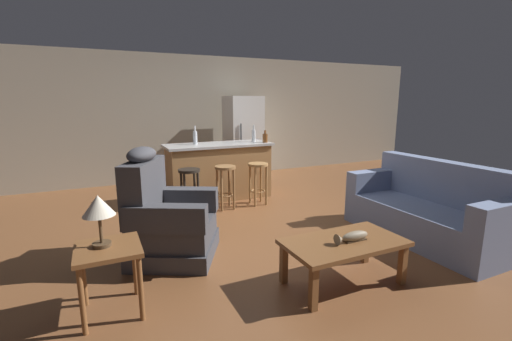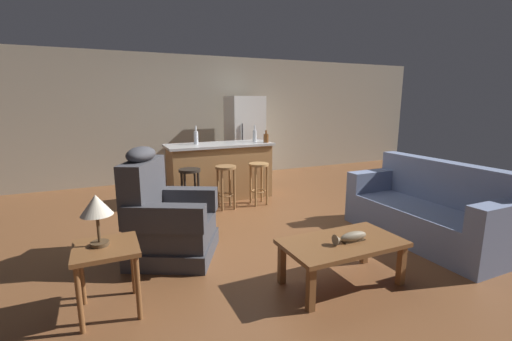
{
  "view_description": "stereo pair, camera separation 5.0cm",
  "coord_description": "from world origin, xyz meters",
  "px_view_note": "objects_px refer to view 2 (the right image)",
  "views": [
    {
      "loc": [
        -1.87,
        -4.15,
        1.66
      ],
      "look_at": [
        0.03,
        -0.1,
        0.75
      ],
      "focal_mm": 24.0,
      "sensor_mm": 36.0,
      "label": 1
    },
    {
      "loc": [
        -1.83,
        -4.17,
        1.66
      ],
      "look_at": [
        0.03,
        -0.1,
        0.75
      ],
      "focal_mm": 24.0,
      "sensor_mm": 36.0,
      "label": 2
    }
  ],
  "objects_px": {
    "bottle_tall_green": "(196,137)",
    "kitchen_island": "(220,171)",
    "couch": "(429,212)",
    "bottle_short_amber": "(266,138)",
    "bar_stool_left": "(190,183)",
    "bar_stool_middle": "(226,179)",
    "coffee_table": "(342,247)",
    "recliner_near_lamp": "(165,219)",
    "bar_stool_right": "(259,176)",
    "table_lamp": "(96,207)",
    "refrigerator": "(245,138)",
    "end_table": "(107,258)",
    "bottle_wine_dark": "(255,135)",
    "fish_figurine": "(350,237)"
  },
  "relations": [
    {
      "from": "table_lamp",
      "to": "bar_stool_middle",
      "type": "height_order",
      "value": "table_lamp"
    },
    {
      "from": "kitchen_island",
      "to": "bottle_wine_dark",
      "type": "bearing_deg",
      "value": 1.76
    },
    {
      "from": "bar_stool_right",
      "to": "kitchen_island",
      "type": "bearing_deg",
      "value": 125.48
    },
    {
      "from": "kitchen_island",
      "to": "bottle_short_amber",
      "type": "bearing_deg",
      "value": -13.45
    },
    {
      "from": "bar_stool_left",
      "to": "bar_stool_middle",
      "type": "bearing_deg",
      "value": 0.0
    },
    {
      "from": "bar_stool_middle",
      "to": "coffee_table",
      "type": "bearing_deg",
      "value": -85.51
    },
    {
      "from": "recliner_near_lamp",
      "to": "end_table",
      "type": "xyz_separation_m",
      "value": [
        -0.6,
        -0.84,
        0.04
      ]
    },
    {
      "from": "coffee_table",
      "to": "bottle_tall_green",
      "type": "distance_m",
      "value": 3.4
    },
    {
      "from": "kitchen_island",
      "to": "bottle_tall_green",
      "type": "bearing_deg",
      "value": 166.25
    },
    {
      "from": "refrigerator",
      "to": "bottle_tall_green",
      "type": "height_order",
      "value": "refrigerator"
    },
    {
      "from": "table_lamp",
      "to": "kitchen_island",
      "type": "xyz_separation_m",
      "value": [
        1.9,
        2.75,
        -0.39
      ]
    },
    {
      "from": "couch",
      "to": "kitchen_island",
      "type": "xyz_separation_m",
      "value": [
        -1.73,
        2.78,
        0.14
      ]
    },
    {
      "from": "recliner_near_lamp",
      "to": "bottle_tall_green",
      "type": "height_order",
      "value": "bottle_tall_green"
    },
    {
      "from": "bar_stool_left",
      "to": "bar_stool_middle",
      "type": "xyz_separation_m",
      "value": [
        0.56,
        0.0,
        0.0
      ]
    },
    {
      "from": "bar_stool_left",
      "to": "bar_stool_middle",
      "type": "height_order",
      "value": "same"
    },
    {
      "from": "recliner_near_lamp",
      "to": "bar_stool_middle",
      "type": "bearing_deg",
      "value": 76.03
    },
    {
      "from": "kitchen_island",
      "to": "bottle_tall_green",
      "type": "distance_m",
      "value": 0.7
    },
    {
      "from": "fish_figurine",
      "to": "kitchen_island",
      "type": "relative_size",
      "value": 0.19
    },
    {
      "from": "end_table",
      "to": "bottle_short_amber",
      "type": "bearing_deg",
      "value": 44.32
    },
    {
      "from": "kitchen_island",
      "to": "bar_stool_right",
      "type": "height_order",
      "value": "kitchen_island"
    },
    {
      "from": "bar_stool_right",
      "to": "bottle_short_amber",
      "type": "relative_size",
      "value": 3.19
    },
    {
      "from": "couch",
      "to": "bottle_short_amber",
      "type": "xyz_separation_m",
      "value": [
        -0.93,
        2.59,
        0.69
      ]
    },
    {
      "from": "bottle_tall_green",
      "to": "bar_stool_left",
      "type": "bearing_deg",
      "value": -112.69
    },
    {
      "from": "end_table",
      "to": "bar_stool_middle",
      "type": "relative_size",
      "value": 0.82
    },
    {
      "from": "refrigerator",
      "to": "bottle_short_amber",
      "type": "distance_m",
      "value": 1.41
    },
    {
      "from": "bar_stool_left",
      "to": "bottle_short_amber",
      "type": "bearing_deg",
      "value": 16.7
    },
    {
      "from": "bottle_tall_green",
      "to": "kitchen_island",
      "type": "bearing_deg",
      "value": -13.75
    },
    {
      "from": "table_lamp",
      "to": "refrigerator",
      "type": "relative_size",
      "value": 0.23
    },
    {
      "from": "coffee_table",
      "to": "bar_stool_left",
      "type": "bearing_deg",
      "value": 106.54
    },
    {
      "from": "couch",
      "to": "bar_stool_left",
      "type": "relative_size",
      "value": 2.8
    },
    {
      "from": "fish_figurine",
      "to": "recliner_near_lamp",
      "type": "distance_m",
      "value": 1.92
    },
    {
      "from": "end_table",
      "to": "table_lamp",
      "type": "height_order",
      "value": "table_lamp"
    },
    {
      "from": "bar_stool_left",
      "to": "bar_stool_middle",
      "type": "distance_m",
      "value": 0.56
    },
    {
      "from": "recliner_near_lamp",
      "to": "bottle_tall_green",
      "type": "xyz_separation_m",
      "value": [
        0.89,
        2.04,
        0.64
      ]
    },
    {
      "from": "refrigerator",
      "to": "bar_stool_right",
      "type": "bearing_deg",
      "value": -105.8
    },
    {
      "from": "fish_figurine",
      "to": "couch",
      "type": "relative_size",
      "value": 0.18
    },
    {
      "from": "bar_stool_left",
      "to": "bar_stool_right",
      "type": "bearing_deg",
      "value": 0.0
    },
    {
      "from": "coffee_table",
      "to": "fish_figurine",
      "type": "relative_size",
      "value": 3.24
    },
    {
      "from": "bar_stool_middle",
      "to": "bottle_short_amber",
      "type": "height_order",
      "value": "bottle_short_amber"
    },
    {
      "from": "coffee_table",
      "to": "bottle_tall_green",
      "type": "xyz_separation_m",
      "value": [
        -0.46,
        3.3,
        0.7
      ]
    },
    {
      "from": "recliner_near_lamp",
      "to": "bar_stool_middle",
      "type": "distance_m",
      "value": 1.75
    },
    {
      "from": "coffee_table",
      "to": "recliner_near_lamp",
      "type": "relative_size",
      "value": 0.92
    },
    {
      "from": "coffee_table",
      "to": "bottle_wine_dark",
      "type": "height_order",
      "value": "bottle_wine_dark"
    },
    {
      "from": "bottle_short_amber",
      "to": "bottle_wine_dark",
      "type": "bearing_deg",
      "value": 120.18
    },
    {
      "from": "bar_stool_right",
      "to": "bottle_short_amber",
      "type": "bearing_deg",
      "value": 52.06
    },
    {
      "from": "fish_figurine",
      "to": "table_lamp",
      "type": "xyz_separation_m",
      "value": [
        -2.04,
        0.5,
        0.41
      ]
    },
    {
      "from": "coffee_table",
      "to": "bar_stool_right",
      "type": "distance_m",
      "value": 2.6
    },
    {
      "from": "end_table",
      "to": "bottle_tall_green",
      "type": "height_order",
      "value": "bottle_tall_green"
    },
    {
      "from": "bar_stool_middle",
      "to": "kitchen_island",
      "type": "bearing_deg",
      "value": 79.8
    },
    {
      "from": "bar_stool_middle",
      "to": "bottle_short_amber",
      "type": "xyz_separation_m",
      "value": [
        0.91,
        0.44,
        0.56
      ]
    }
  ]
}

